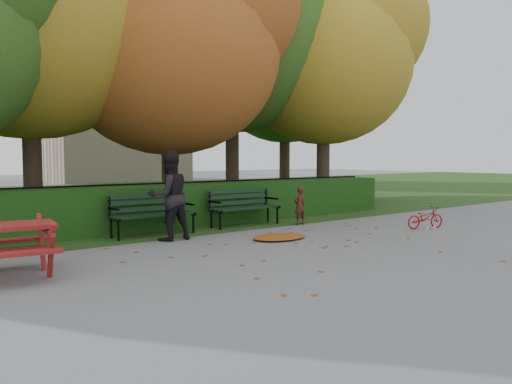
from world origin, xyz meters
TOP-DOWN VIEW (x-y plane):
  - ground at (0.00, 0.00)m, footprint 90.00×90.00m
  - grass_strip at (0.00, 14.00)m, footprint 90.00×90.00m
  - building_right at (8.00, 28.00)m, footprint 9.00×6.00m
  - hedge at (0.00, 4.50)m, footprint 13.00×0.90m
  - iron_fence at (0.00, 5.30)m, footprint 14.00×0.04m
  - tree_c at (0.83, 5.96)m, footprint 6.30×6.00m
  - tree_d at (3.88, 7.23)m, footprint 7.14×6.80m
  - tree_e at (6.52, 5.77)m, footprint 6.09×5.80m
  - tree_g at (8.33, 9.76)m, footprint 6.30×6.00m
  - bench_left at (-1.30, 3.70)m, footprint 1.80×0.57m
  - bench_right at (1.10, 3.70)m, footprint 1.80×0.57m
  - leaf_pile at (0.51, 1.68)m, footprint 1.30×0.99m
  - leaf_scatter at (0.00, 0.30)m, footprint 9.00×5.70m
  - child at (2.29, 2.98)m, footprint 0.34×0.23m
  - adult at (-1.31, 2.90)m, footprint 0.87×0.69m
  - bicycle at (4.09, 0.69)m, footprint 1.03×0.60m

SIDE VIEW (x-z plane):
  - ground at x=0.00m, z-range 0.00..0.00m
  - grass_strip at x=0.00m, z-range 0.01..0.01m
  - leaf_scatter at x=0.00m, z-range 0.00..0.01m
  - leaf_pile at x=0.51m, z-range 0.00..0.08m
  - bicycle at x=4.09m, z-range 0.00..0.51m
  - child at x=2.29m, z-range 0.00..0.93m
  - hedge at x=0.00m, z-range 0.00..1.00m
  - bench_left at x=-1.30m, z-range 0.08..0.96m
  - bench_right at x=1.10m, z-range 0.08..0.96m
  - iron_fence at x=0.00m, z-range 0.03..1.05m
  - adult at x=-1.31m, z-range 0.00..1.76m
  - tree_c at x=0.83m, z-range 0.82..8.82m
  - tree_e at x=6.52m, z-range 1.01..9.16m
  - tree_g at x=8.33m, z-range 1.10..9.65m
  - tree_d at x=3.88m, z-range 1.19..10.77m
  - building_right at x=8.00m, z-range 0.00..12.00m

